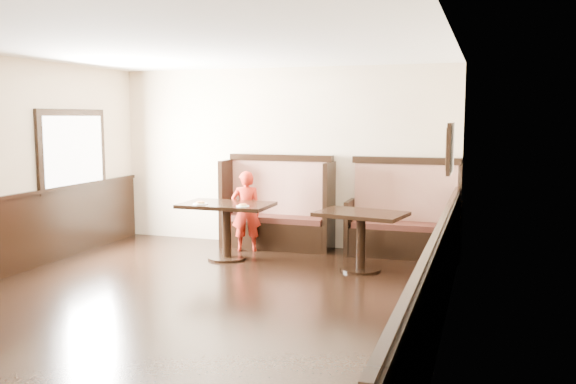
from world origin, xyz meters
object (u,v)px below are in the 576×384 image
at_px(booth_main, 278,214).
at_px(table_neighbor, 361,227).
at_px(booth_neighbor, 403,223).
at_px(child, 246,211).
at_px(table_main, 227,216).

bearing_deg(booth_main, table_neighbor, -34.82).
bearing_deg(booth_neighbor, child, -169.51).
relative_size(table_main, table_neighbor, 1.02).
xyz_separation_m(table_main, table_neighbor, (1.96, -0.05, -0.03)).
relative_size(table_main, child, 1.04).
relative_size(table_neighbor, child, 1.02).
xyz_separation_m(booth_neighbor, child, (-2.32, -0.43, 0.13)).
xyz_separation_m(booth_main, table_neighbor, (1.53, -1.07, 0.06)).
height_order(booth_main, table_neighbor, booth_main).
bearing_deg(table_main, table_neighbor, -1.41).
distance_m(booth_main, table_main, 1.11).
height_order(booth_neighbor, table_neighbor, booth_neighbor).
bearing_deg(booth_neighbor, table_main, -156.80).
height_order(booth_neighbor, table_main, booth_neighbor).
bearing_deg(table_neighbor, booth_neighbor, 79.65).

